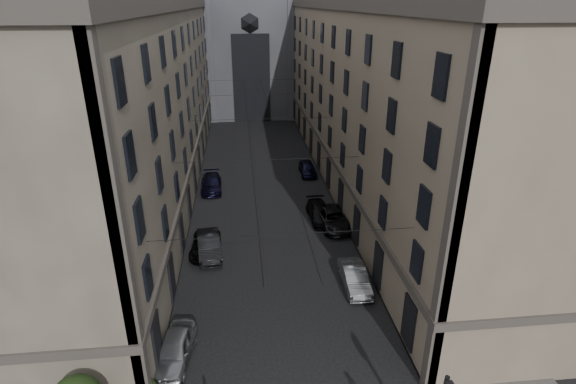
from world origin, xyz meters
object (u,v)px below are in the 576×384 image
object	(u,v)px
car_left_midnear	(209,245)
car_right_midnear	(333,219)
car_left_midfar	(205,245)
car_left_far	(211,184)
gothic_tower	(248,7)
car_right_midfar	(320,212)
car_left_near	(175,349)
car_right_far	(308,168)
car_right_near	(355,278)

from	to	relation	value
car_left_midnear	car_right_midnear	bearing A→B (deg)	12.64
car_left_midfar	car_left_far	size ratio (longest dim) A/B	0.91
car_right_midnear	car_left_midnear	bearing A→B (deg)	-166.81
gothic_tower	car_left_midnear	world-z (taller)	gothic_tower
car_left_midnear	car_right_midfar	world-z (taller)	car_left_midnear
car_right_midnear	car_left_midfar	bearing A→B (deg)	-168.95
car_left_midnear	car_left_far	distance (m)	13.42
car_left_near	car_left_midnear	bearing A→B (deg)	91.17
car_left_midnear	car_left_far	world-z (taller)	car_left_midnear
car_left_midnear	car_right_far	size ratio (longest dim) A/B	1.13
car_left_midnear	car_right_midfar	size ratio (longest dim) A/B	1.01
car_left_far	car_right_near	bearing A→B (deg)	-62.30
car_left_near	car_left_midfar	bearing A→B (deg)	92.98
car_left_near	car_left_far	distance (m)	24.85
car_right_far	car_left_midnear	bearing A→B (deg)	-121.78
car_left_near	car_right_near	world-z (taller)	car_left_near
car_left_far	gothic_tower	bearing A→B (deg)	80.18
car_left_near	car_left_midfar	xyz separation A→B (m)	(0.94, 11.76, -0.12)
car_left_far	car_right_midnear	distance (m)	14.83
car_left_far	car_right_far	size ratio (longest dim) A/B	1.18
car_left_midnear	car_right_midfar	xyz separation A→B (m)	(9.84, 5.28, -0.10)
car_left_near	car_right_midfar	world-z (taller)	car_left_near
car_right_midnear	car_right_far	bearing A→B (deg)	85.46
car_right_near	car_right_midnear	xyz separation A→B (m)	(0.33, 9.27, 0.01)
car_right_midfar	car_right_near	bearing A→B (deg)	-89.34
car_left_near	car_right_midfar	bearing A→B (deg)	63.91
car_left_midfar	car_left_far	xyz separation A→B (m)	(-0.15, 13.07, 0.10)
car_left_far	car_right_midfar	world-z (taller)	car_left_far
car_right_far	car_right_near	bearing A→B (deg)	-90.34
car_left_midnear	car_right_near	xyz separation A→B (m)	(10.42, -5.54, -0.07)
car_left_near	car_right_near	size ratio (longest dim) A/B	1.01
car_right_near	car_right_midnear	distance (m)	9.28
car_left_midfar	gothic_tower	bearing A→B (deg)	86.50
car_left_near	car_right_midnear	size ratio (longest dim) A/B	0.84
gothic_tower	car_right_midnear	size ratio (longest dim) A/B	10.57
car_right_far	car_left_far	bearing A→B (deg)	-161.92
car_right_midnear	car_right_midfar	world-z (taller)	car_right_midnear
gothic_tower	car_left_midnear	bearing A→B (deg)	-95.22
car_left_near	car_left_far	size ratio (longest dim) A/B	0.88
car_right_midfar	car_right_far	xyz separation A→B (m)	(0.58, 11.76, 0.03)
car_left_midnear	car_right_midfar	distance (m)	11.17
car_right_midfar	car_left_midfar	bearing A→B (deg)	-156.52
car_right_far	car_right_midnear	bearing A→B (deg)	-88.94
car_left_near	car_right_far	size ratio (longest dim) A/B	1.04
gothic_tower	car_right_midfar	world-z (taller)	gothic_tower
gothic_tower	car_right_far	distance (m)	40.98
gothic_tower	car_left_near	xyz separation A→B (m)	(-6.20, -65.33, -17.02)
car_right_midfar	car_right_far	bearing A→B (deg)	84.77
car_left_midfar	car_left_far	bearing A→B (deg)	92.75
car_left_midnear	car_right_near	size ratio (longest dim) A/B	1.09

